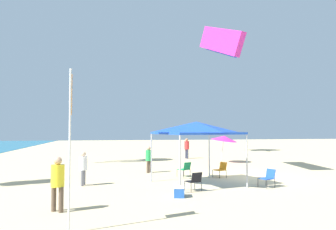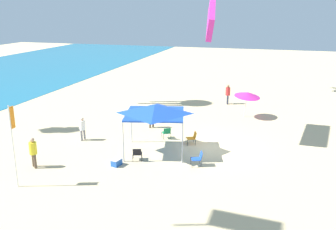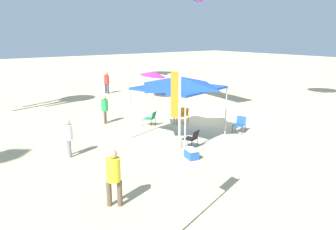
# 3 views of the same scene
# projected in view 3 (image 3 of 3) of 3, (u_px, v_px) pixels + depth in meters

# --- Properties ---
(ground) EXTENTS (120.00, 120.00, 0.10)m
(ground) POSITION_uv_depth(u_px,v_px,m) (204.00, 121.00, 19.55)
(ground) COLOR #D6BC8C
(canopy_tent) EXTENTS (4.09, 4.16, 3.00)m
(canopy_tent) POSITION_uv_depth(u_px,v_px,m) (179.00, 83.00, 15.72)
(canopy_tent) COLOR #B7B7BC
(canopy_tent) RESTS_ON ground
(beach_umbrella) EXTENTS (2.11, 2.10, 2.31)m
(beach_umbrella) POSITION_uv_depth(u_px,v_px,m) (153.00, 74.00, 25.84)
(beach_umbrella) COLOR silver
(beach_umbrella) RESTS_ON ground
(folding_chair_right_of_tent) EXTENTS (0.71, 0.77, 0.82)m
(folding_chair_right_of_tent) POSITION_uv_depth(u_px,v_px,m) (240.00, 123.00, 16.97)
(folding_chair_right_of_tent) COLOR black
(folding_chair_right_of_tent) RESTS_ON ground
(folding_chair_left_of_tent) EXTENTS (0.80, 0.76, 0.82)m
(folding_chair_left_of_tent) POSITION_uv_depth(u_px,v_px,m) (151.00, 117.00, 18.17)
(folding_chair_left_of_tent) COLOR black
(folding_chair_left_of_tent) RESTS_ON ground
(folding_chair_near_cooler) EXTENTS (0.76, 0.69, 0.82)m
(folding_chair_near_cooler) POSITION_uv_depth(u_px,v_px,m) (192.00, 138.00, 14.65)
(folding_chair_near_cooler) COLOR black
(folding_chair_near_cooler) RESTS_ON ground
(folding_chair_facing_ocean) EXTENTS (0.74, 0.79, 0.82)m
(folding_chair_facing_ocean) POSITION_uv_depth(u_px,v_px,m) (183.00, 114.00, 18.91)
(folding_chair_facing_ocean) COLOR black
(folding_chair_facing_ocean) RESTS_ON ground
(cooler_box) EXTENTS (0.69, 0.53, 0.40)m
(cooler_box) POSITION_uv_depth(u_px,v_px,m) (191.00, 154.00, 13.43)
(cooler_box) COLOR blue
(cooler_box) RESTS_ON ground
(banner_flag) EXTENTS (0.36, 0.06, 4.22)m
(banner_flag) POSITION_uv_depth(u_px,v_px,m) (178.00, 139.00, 7.82)
(banner_flag) COLOR silver
(banner_flag) RESTS_ON ground
(person_beachcomber) EXTENTS (0.42, 0.42, 1.76)m
(person_beachcomber) POSITION_uv_depth(u_px,v_px,m) (114.00, 173.00, 9.53)
(person_beachcomber) COLOR brown
(person_beachcomber) RESTS_ON ground
(person_far_stroller) EXTENTS (0.42, 0.38, 1.59)m
(person_far_stroller) POSITION_uv_depth(u_px,v_px,m) (68.00, 135.00, 13.50)
(person_far_stroller) COLOR slate
(person_far_stroller) RESTS_ON ground
(person_kite_handler) EXTENTS (0.48, 0.43, 1.82)m
(person_kite_handler) POSITION_uv_depth(u_px,v_px,m) (107.00, 81.00, 27.94)
(person_kite_handler) COLOR #33384C
(person_kite_handler) RESTS_ON ground
(person_near_umbrella) EXTENTS (0.38, 0.38, 1.60)m
(person_near_umbrella) POSITION_uv_depth(u_px,v_px,m) (105.00, 107.00, 18.60)
(person_near_umbrella) COLOR brown
(person_near_umbrella) RESTS_ON ground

